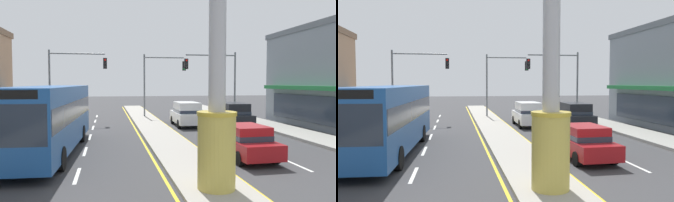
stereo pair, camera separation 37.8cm
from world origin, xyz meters
TOP-DOWN VIEW (x-y plane):
  - median_strip at (0.00, 18.00)m, footprint 2.30×52.00m
  - sidewalk_left at (-9.06, 16.00)m, footprint 2.62×60.00m
  - sidewalk_right at (9.06, 16.00)m, footprint 2.62×60.00m
  - lane_markings at (0.00, 16.65)m, footprint 9.04×52.00m
  - district_sign at (0.00, 6.43)m, footprint 7.20×1.23m
  - traffic_light_left_side at (-6.39, 25.96)m, footprint 4.86×0.46m
  - traffic_light_right_side at (6.39, 25.49)m, footprint 4.86×0.46m
  - traffic_light_median_far at (1.71, 29.09)m, footprint 4.20×0.46m
  - sedan_near_right_lane at (2.80, 10.77)m, footprint 1.93×4.35m
  - bus_far_right_lane at (-6.10, 13.48)m, footprint 3.06×11.31m
  - suv_near_left_lane at (6.10, 20.63)m, footprint 2.15×4.69m
  - suv_mid_left_lane at (2.80, 22.13)m, footprint 2.03×4.63m

SIDE VIEW (x-z plane):
  - lane_markings at x=0.00m, z-range 0.00..0.01m
  - median_strip at x=0.00m, z-range 0.00..0.14m
  - sidewalk_left at x=-9.06m, z-range 0.00..0.18m
  - sidewalk_right at x=9.06m, z-range 0.00..0.18m
  - sedan_near_right_lane at x=2.80m, z-range 0.02..1.55m
  - suv_near_left_lane at x=6.10m, z-range 0.03..1.93m
  - suv_mid_left_lane at x=2.80m, z-range 0.03..1.93m
  - bus_far_right_lane at x=-6.10m, z-range 0.24..3.50m
  - traffic_light_median_far at x=1.71m, z-range 1.09..7.29m
  - traffic_light_left_side at x=-6.39m, z-range 1.15..7.35m
  - traffic_light_right_side at x=6.39m, z-range 1.15..7.35m
  - district_sign at x=0.00m, z-range 0.33..8.63m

